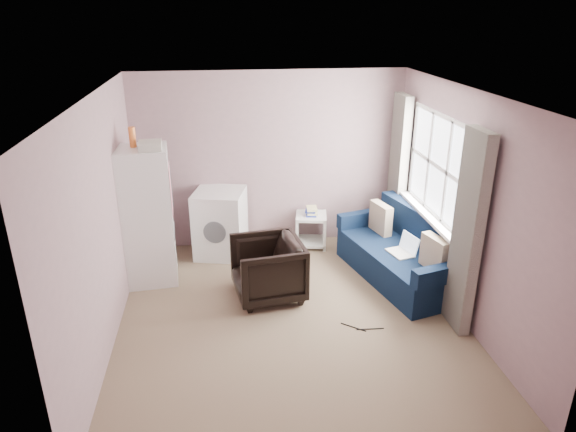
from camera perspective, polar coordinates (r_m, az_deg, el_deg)
The scene contains 8 objects.
room at distance 5.35m, azimuth 0.53°, elevation 0.12°, with size 3.84×4.24×2.54m.
armchair at distance 6.14m, azimuth -2.28°, elevation -5.58°, with size 0.79×0.74×0.81m, color black.
fridge at distance 6.56m, azimuth -15.30°, elevation 0.07°, with size 0.65×0.64×1.98m.
washing_machine at distance 7.22m, azimuth -7.54°, elevation -0.63°, with size 0.80×0.80×0.94m.
side_table at distance 7.50m, azimuth 2.57°, elevation -1.28°, with size 0.51×0.51×0.60m.
sofa at distance 6.77m, azimuth 12.78°, elevation -4.29°, with size 1.31×2.06×0.85m.
window_dressing at distance 6.49m, azimuth 15.24°, elevation 1.98°, with size 0.17×2.62×2.18m.
floor_cables at distance 5.80m, azimuth 8.20°, elevation -12.21°, with size 0.45×0.20×0.01m.
Camera 1 is at (-0.70, -4.90, 3.26)m, focal length 32.00 mm.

